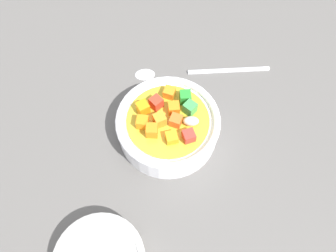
{
  "coord_description": "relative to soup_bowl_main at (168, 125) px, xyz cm",
  "views": [
    {
      "loc": [
        9.62,
        21.67,
        46.71
      ],
      "look_at": [
        0.0,
        0.0,
        2.44
      ],
      "focal_mm": 34.2,
      "sensor_mm": 36.0,
      "label": 1
    }
  ],
  "objects": [
    {
      "name": "spoon",
      "position": [
        -9.75,
        -9.29,
        -2.36
      ],
      "size": [
        23.61,
        10.2,
        0.87
      ],
      "rotation": [
        0.0,
        0.0,
        5.93
      ],
      "color": "silver",
      "rests_on": "ground_plane"
    },
    {
      "name": "ground_plane",
      "position": [
        0.01,
        0.01,
        -3.77
      ],
      "size": [
        140.0,
        140.0,
        2.0
      ],
      "primitive_type": "cube",
      "color": "#565451"
    },
    {
      "name": "soup_bowl_main",
      "position": [
        0.0,
        0.0,
        0.0
      ],
      "size": [
        16.07,
        16.07,
        6.44
      ],
      "color": "white",
      "rests_on": "ground_plane"
    }
  ]
}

